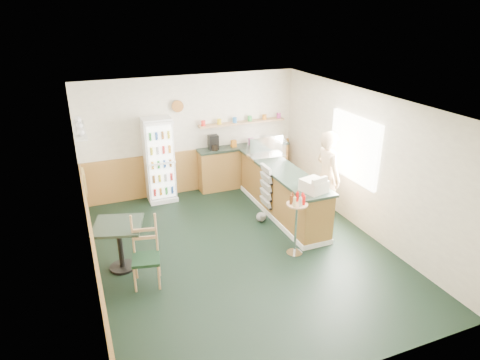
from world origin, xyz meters
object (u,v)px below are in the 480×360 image
drinks_fridge (159,160)px  shopkeeper (327,177)px  cafe_chair (144,248)px  display_case (266,147)px  cash_register (314,185)px  cafe_table (119,238)px  condiment_stand (297,216)px

drinks_fridge → shopkeeper: bearing=-37.8°
shopkeeper → cafe_chair: shopkeeper is taller
display_case → cash_register: 1.99m
shopkeeper → cafe_table: 4.12m
cash_register → cafe_table: bearing=159.8°
drinks_fridge → cash_register: (2.18, -2.86, 0.18)m
display_case → cafe_chair: display_case is taller
shopkeeper → condiment_stand: 1.52m
cash_register → cafe_table: size_ratio=0.43×
drinks_fridge → display_case: (2.18, -0.87, 0.29)m
display_case → cafe_chair: 3.78m
display_case → condiment_stand: (-0.49, -2.28, -0.48)m
display_case → shopkeeper: 1.55m
condiment_stand → cafe_chair: bearing=175.9°
cash_register → condiment_stand: 0.68m
shopkeeper → cafe_table: size_ratio=2.00×
cafe_table → cafe_chair: bearing=-57.4°
drinks_fridge → condiment_stand: bearing=-61.9°
condiment_stand → cafe_chair: (-2.59, 0.19, -0.16)m
drinks_fridge → cafe_chair: 3.12m
display_case → condiment_stand: display_case is taller
drinks_fridge → cafe_chair: drinks_fridge is taller
cafe_chair → cafe_table: bearing=134.4°
cafe_table → shopkeeper: bearing=3.3°
cafe_chair → condiment_stand: bearing=7.8°
drinks_fridge → cash_register: bearing=-52.7°
cash_register → shopkeeper: bearing=28.1°
display_case → cafe_table: (-3.40, -1.60, -0.64)m
shopkeeper → drinks_fridge: bearing=50.6°
condiment_stand → cafe_table: 2.99m
display_case → condiment_stand: 2.38m
cash_register → cafe_chair: cash_register is taller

